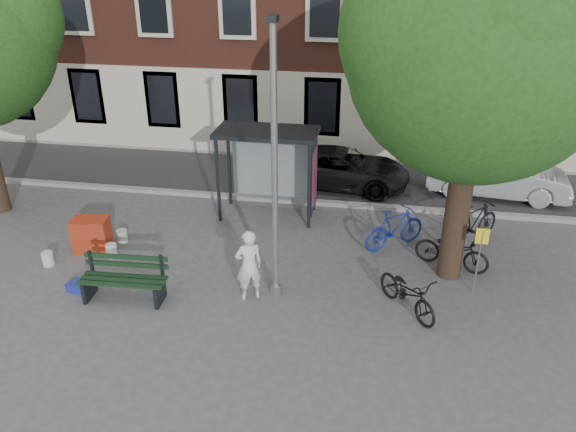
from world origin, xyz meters
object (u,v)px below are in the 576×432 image
(bike_b, at_px, (395,228))
(notice_sign, at_px, (480,249))
(bench, at_px, (124,281))
(car_dark, at_px, (341,168))
(bike_d, at_px, (474,223))
(bike_a, at_px, (452,250))
(bus_shelter, at_px, (281,154))
(painter, at_px, (249,265))
(red_stand, at_px, (92,235))
(bike_c, at_px, (408,293))
(car_silver, at_px, (498,175))
(lamppost, at_px, (275,182))

(bike_b, relative_size, notice_sign, 1.12)
(bench, relative_size, car_dark, 0.44)
(bike_d, bearing_deg, car_dark, 4.18)
(bike_a, relative_size, notice_sign, 1.10)
(bus_shelter, distance_m, painter, 4.51)
(car_dark, bearing_deg, bike_b, -150.72)
(bike_d, relative_size, red_stand, 2.17)
(bike_c, height_order, notice_sign, notice_sign)
(car_silver, bearing_deg, car_dark, 96.36)
(painter, xyz_separation_m, bench, (-2.78, -0.50, -0.40))
(bus_shelter, xyz_separation_m, bike_d, (5.35, -0.84, -1.33))
(red_stand, bearing_deg, bike_b, 10.88)
(bike_a, height_order, bike_b, bike_b)
(lamppost, height_order, painter, lamppost)
(bike_c, relative_size, notice_sign, 1.10)
(bench, xyz_separation_m, bike_c, (6.28, 0.57, 0.02))
(bench, bearing_deg, car_dark, 57.12)
(bike_a, height_order, notice_sign, notice_sign)
(lamppost, distance_m, bike_d, 6.16)
(bench, relative_size, bike_d, 1.01)
(lamppost, distance_m, red_stand, 5.75)
(bike_c, bearing_deg, car_silver, 29.04)
(painter, bearing_deg, bike_a, 177.11)
(lamppost, relative_size, car_dark, 1.36)
(car_dark, relative_size, notice_sign, 2.71)
(bike_c, bearing_deg, bus_shelter, 91.64)
(painter, height_order, red_stand, painter)
(lamppost, bearing_deg, bike_b, 45.16)
(bike_a, distance_m, bike_b, 1.63)
(car_dark, bearing_deg, car_silver, -84.30)
(lamppost, relative_size, red_stand, 6.79)
(bench, bearing_deg, lamppost, 10.14)
(bike_a, bearing_deg, car_silver, -0.66)
(painter, height_order, bike_a, painter)
(bike_a, height_order, car_dark, car_dark)
(car_dark, bearing_deg, notice_sign, -143.09)
(notice_sign, bearing_deg, painter, -165.99)
(bike_c, bearing_deg, bike_a, 23.59)
(bike_c, xyz_separation_m, car_dark, (-2.04, 6.80, 0.14))
(bike_b, relative_size, red_stand, 2.06)
(painter, distance_m, bike_a, 5.10)
(bike_a, bearing_deg, painter, 134.62)
(bus_shelter, bearing_deg, bike_d, -8.88)
(painter, relative_size, bike_c, 0.94)
(lamppost, bearing_deg, bench, -166.95)
(lamppost, height_order, bike_b, lamppost)
(bike_c, xyz_separation_m, red_stand, (-8.08, 1.39, -0.03))
(car_dark, xyz_separation_m, car_silver, (4.95, 0.05, 0.09))
(bike_b, xyz_separation_m, bike_d, (2.07, 0.59, 0.03))
(bike_b, bearing_deg, car_dark, -12.95)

